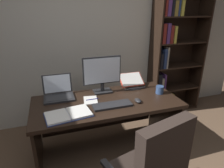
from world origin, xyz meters
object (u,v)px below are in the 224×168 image
at_px(bookshelf, 171,56).
at_px(laptop, 58,93).
at_px(keyboard, 112,105).
at_px(computer_mouse, 138,101).
at_px(notepad, 91,100).
at_px(reading_stand_with_book, 132,81).
at_px(coffee_mug, 160,90).
at_px(monitor, 102,75).
at_px(open_binder, 68,114).
at_px(pen, 92,99).
at_px(desk, 105,112).

distance_m(bookshelf, laptop, 1.92).
distance_m(keyboard, computer_mouse, 0.30).
distance_m(bookshelf, notepad, 1.68).
distance_m(laptop, computer_mouse, 0.92).
distance_m(keyboard, notepad, 0.28).
height_order(keyboard, reading_stand_with_book, reading_stand_with_book).
bearing_deg(reading_stand_with_book, coffee_mug, -53.39).
xyz_separation_m(monitor, open_binder, (-0.47, -0.45, -0.21)).
bearing_deg(computer_mouse, reading_stand_with_book, 75.43).
height_order(bookshelf, coffee_mug, bookshelf).
relative_size(bookshelf, open_binder, 4.16).
height_order(notepad, coffee_mug, coffee_mug).
height_order(open_binder, notepad, open_binder).
distance_m(monitor, notepad, 0.35).
bearing_deg(keyboard, laptop, 142.53).
bearing_deg(open_binder, monitor, 36.20).
distance_m(pen, coffee_mug, 0.83).
bearing_deg(desk, pen, -172.14).
xyz_separation_m(computer_mouse, notepad, (-0.49, 0.20, -0.02)).
relative_size(bookshelf, coffee_mug, 20.62).
distance_m(computer_mouse, notepad, 0.53).
bearing_deg(open_binder, keyboard, -1.60).
xyz_separation_m(bookshelf, notepad, (-1.50, -0.70, -0.25)).
bearing_deg(pen, notepad, 180.00).
bearing_deg(open_binder, coffee_mug, 1.82).
bearing_deg(keyboard, bookshelf, 34.67).
height_order(computer_mouse, notepad, computer_mouse).
relative_size(laptop, computer_mouse, 3.25).
height_order(bookshelf, open_binder, bookshelf).
distance_m(reading_stand_with_book, open_binder, 1.02).
relative_size(bookshelf, computer_mouse, 18.91).
relative_size(desk, laptop, 4.85).
relative_size(keyboard, computer_mouse, 4.04).
distance_m(laptop, keyboard, 0.67).
distance_m(computer_mouse, reading_stand_with_book, 0.47).
height_order(monitor, notepad, monitor).
bearing_deg(desk, keyboard, -84.16).
bearing_deg(laptop, monitor, -0.50).
bearing_deg(computer_mouse, pen, 156.74).
relative_size(open_binder, pen, 3.37).
distance_m(bookshelf, reading_stand_with_book, 1.01).
relative_size(computer_mouse, open_binder, 0.22).
bearing_deg(keyboard, computer_mouse, 0.00).
relative_size(laptop, reading_stand_with_book, 1.07).
relative_size(bookshelf, keyboard, 4.68).
height_order(bookshelf, computer_mouse, bookshelf).
bearing_deg(desk, monitor, 82.59).
height_order(monitor, reading_stand_with_book, monitor).
distance_m(keyboard, coffee_mug, 0.67).
bearing_deg(open_binder, pen, 33.02).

